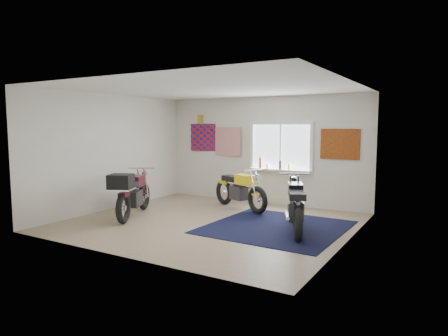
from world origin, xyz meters
The scene contains 10 objects.
ground centered at (0.00, 0.00, 0.00)m, with size 5.50×5.50×0.00m, color #9E896B.
room_shell centered at (0.00, 0.00, 1.64)m, with size 5.50×5.50×5.50m.
navy_rug centered at (1.32, 0.32, 0.01)m, with size 2.50×2.60×0.01m, color black.
window_assembly centered at (0.50, 2.47, 1.37)m, with size 1.66×0.17×1.26m.
oil_bottles centered at (0.26, 2.40, 1.01)m, with size 0.83×0.07×0.28m.
flag_display centered at (-1.90, 2.48, 2.15)m, with size 1.60×0.10×1.17m.
triumph_poster centered at (1.95, 2.48, 1.55)m, with size 0.90×0.03×0.70m, color #A54C14.
yellow_triumph centered at (-0.13, 1.50, 0.43)m, with size 1.83×0.95×0.99m.
black_chrome_bike centered at (1.74, 0.25, 0.46)m, with size 0.97×1.91×1.04m.
maroon_tourer centered at (-1.68, -0.49, 0.53)m, with size 1.11×1.94×1.03m.
Camera 1 is at (4.31, -6.75, 1.96)m, focal length 32.00 mm.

